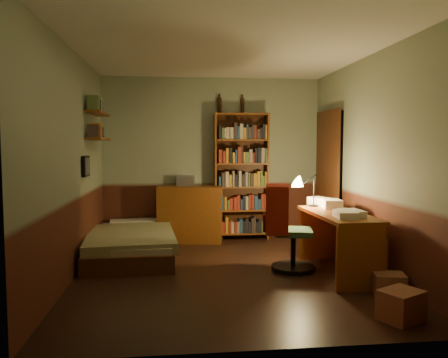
{
  "coord_description": "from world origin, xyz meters",
  "views": [
    {
      "loc": [
        -0.59,
        -5.06,
        1.51
      ],
      "look_at": [
        0.0,
        0.25,
        1.1
      ],
      "focal_mm": 35.0,
      "sensor_mm": 36.0,
      "label": 1
    }
  ],
  "objects": [
    {
      "name": "floor",
      "position": [
        0.0,
        0.0,
        -0.01
      ],
      "size": [
        3.5,
        4.0,
        0.02
      ],
      "primitive_type": "cube",
      "color": "black",
      "rests_on": "ground"
    },
    {
      "name": "ceiling",
      "position": [
        0.0,
        0.0,
        2.61
      ],
      "size": [
        3.5,
        4.0,
        0.02
      ],
      "primitive_type": "cube",
      "color": "silver",
      "rests_on": "wall_back"
    },
    {
      "name": "wall_back",
      "position": [
        0.0,
        2.01,
        1.3
      ],
      "size": [
        3.5,
        0.02,
        2.6
      ],
      "primitive_type": "cube",
      "color": "gray",
      "rests_on": "ground"
    },
    {
      "name": "wall_left",
      "position": [
        -1.76,
        0.0,
        1.3
      ],
      "size": [
        0.02,
        4.0,
        2.6
      ],
      "primitive_type": "cube",
      "color": "gray",
      "rests_on": "ground"
    },
    {
      "name": "wall_right",
      "position": [
        1.76,
        0.0,
        1.3
      ],
      "size": [
        0.02,
        4.0,
        2.6
      ],
      "primitive_type": "cube",
      "color": "gray",
      "rests_on": "ground"
    },
    {
      "name": "wall_front",
      "position": [
        0.0,
        -2.01,
        1.3
      ],
      "size": [
        3.5,
        0.02,
        2.6
      ],
      "primitive_type": "cube",
      "color": "gray",
      "rests_on": "ground"
    },
    {
      "name": "doorway",
      "position": [
        1.72,
        1.3,
        1.0
      ],
      "size": [
        0.06,
        0.9,
        2.0
      ],
      "primitive_type": "cube",
      "color": "black",
      "rests_on": "ground"
    },
    {
      "name": "door_trim",
      "position": [
        1.69,
        1.3,
        1.0
      ],
      "size": [
        0.02,
        0.98,
        2.08
      ],
      "primitive_type": "cube",
      "color": "#40200E",
      "rests_on": "ground"
    },
    {
      "name": "bed",
      "position": [
        -1.19,
        0.97,
        0.3
      ],
      "size": [
        1.15,
        2.04,
        0.6
      ],
      "primitive_type": "cube",
      "rotation": [
        0.0,
        0.0,
        0.04
      ],
      "color": "#6F8653",
      "rests_on": "ground"
    },
    {
      "name": "dresser",
      "position": [
        -0.36,
        1.76,
        0.44
      ],
      "size": [
        1.05,
        0.64,
        0.88
      ],
      "primitive_type": "cube",
      "rotation": [
        0.0,
        0.0,
        -0.15
      ],
      "color": "brown",
      "rests_on": "ground"
    },
    {
      "name": "mini_stereo",
      "position": [
        -0.44,
        1.89,
        0.95
      ],
      "size": [
        0.3,
        0.24,
        0.15
      ],
      "primitive_type": "cube",
      "rotation": [
        0.0,
        0.0,
        -0.12
      ],
      "color": "#B2B2B7",
      "rests_on": "dresser"
    },
    {
      "name": "bookshelf",
      "position": [
        0.46,
        1.85,
        1.01
      ],
      "size": [
        0.88,
        0.3,
        2.02
      ],
      "primitive_type": "cube",
      "rotation": [
        0.0,
        0.0,
        -0.04
      ],
      "color": "brown",
      "rests_on": "ground"
    },
    {
      "name": "bottle_left",
      "position": [
        0.12,
        1.96,
        2.15
      ],
      "size": [
        0.07,
        0.07,
        0.25
      ],
      "primitive_type": "cylinder",
      "rotation": [
        0.0,
        0.0,
        0.03
      ],
      "color": "black",
      "rests_on": "bookshelf"
    },
    {
      "name": "bottle_right",
      "position": [
        0.49,
        1.96,
        2.15
      ],
      "size": [
        0.07,
        0.07,
        0.25
      ],
      "primitive_type": "cylinder",
      "rotation": [
        0.0,
        0.0,
        -0.05
      ],
      "color": "black",
      "rests_on": "bookshelf"
    },
    {
      "name": "desk",
      "position": [
        1.3,
        -0.17,
        0.36
      ],
      "size": [
        0.61,
        1.37,
        0.72
      ],
      "primitive_type": "cube",
      "rotation": [
        0.0,
        0.0,
        0.03
      ],
      "color": "brown",
      "rests_on": "ground"
    },
    {
      "name": "paper_stack",
      "position": [
        1.3,
        0.51,
        0.77
      ],
      "size": [
        0.27,
        0.31,
        0.1
      ],
      "primitive_type": "cube",
      "rotation": [
        0.0,
        0.0,
        0.36
      ],
      "color": "silver",
      "rests_on": "desk"
    },
    {
      "name": "desk_lamp",
      "position": [
        1.19,
        0.4,
        1.06
      ],
      "size": [
        0.23,
        0.23,
        0.67
      ],
      "primitive_type": "cone",
      "rotation": [
        0.0,
        0.0,
        -0.17
      ],
      "color": "black",
      "rests_on": "desk"
    },
    {
      "name": "office_chair",
      "position": [
        0.82,
        0.02,
        0.56
      ],
      "size": [
        0.66,
        0.6,
        1.12
      ],
      "primitive_type": "cube",
      "rotation": [
        0.0,
        0.0,
        -0.22
      ],
      "color": "#2B512F",
      "rests_on": "ground"
    },
    {
      "name": "red_jacket",
      "position": [
        0.66,
        -0.05,
        1.41
      ],
      "size": [
        0.37,
        0.53,
        0.57
      ],
      "primitive_type": "cube",
      "rotation": [
        0.0,
        0.0,
        -0.24
      ],
      "color": "maroon",
      "rests_on": "office_chair"
    },
    {
      "name": "wall_shelf_lower",
      "position": [
        -1.64,
        1.1,
        1.6
      ],
      "size": [
        0.2,
        0.9,
        0.03
      ],
      "primitive_type": "cube",
      "color": "brown",
      "rests_on": "wall_left"
    },
    {
      "name": "wall_shelf_upper",
      "position": [
        -1.64,
        1.1,
        1.95
      ],
      "size": [
        0.2,
        0.9,
        0.03
      ],
      "primitive_type": "cube",
      "color": "brown",
      "rests_on": "wall_left"
    },
    {
      "name": "framed_picture",
      "position": [
        -1.72,
        0.6,
        1.25
      ],
      "size": [
        0.04,
        0.32,
        0.26
      ],
      "primitive_type": "cube",
      "color": "black",
      "rests_on": "wall_left"
    },
    {
      "name": "cardboard_box_a",
      "position": [
        1.34,
        -1.58,
        0.13
      ],
      "size": [
        0.44,
        0.41,
        0.26
      ],
      "primitive_type": "cube",
      "rotation": [
        0.0,
        0.0,
        0.48
      ],
      "color": "brown",
      "rests_on": "ground"
    },
    {
      "name": "cardboard_box_b",
      "position": [
        1.56,
        -0.94,
        0.11
      ],
      "size": [
        0.35,
        0.31,
        0.21
      ],
      "primitive_type": "cube",
      "rotation": [
        0.0,
        0.0,
        -0.25
      ],
      "color": "brown",
      "rests_on": "ground"
    }
  ]
}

